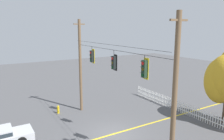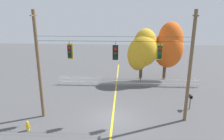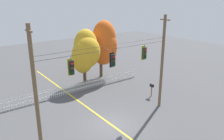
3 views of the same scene
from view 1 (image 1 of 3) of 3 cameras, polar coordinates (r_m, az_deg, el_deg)
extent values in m
plane|color=#4C4C4F|center=(17.17, 0.11, -16.49)|extent=(80.00, 80.00, 0.00)
cube|color=gold|center=(17.17, 0.11, -16.48)|extent=(0.16, 36.00, 0.01)
cylinder|color=brown|center=(20.80, -8.29, 0.98)|extent=(0.26, 0.26, 8.71)
cylinder|color=brown|center=(11.23, 15.98, -7.90)|extent=(0.26, 0.26, 8.71)
cube|color=brown|center=(20.50, -8.59, 11.79)|extent=(0.10, 1.10, 0.10)
cube|color=brown|center=(10.67, 17.10, 12.40)|extent=(0.10, 1.10, 0.10)
cylinder|color=black|center=(15.32, 0.12, 5.29)|extent=(11.55, 0.02, 0.02)
cylinder|color=black|center=(15.16, -0.69, 6.66)|extent=(11.55, 0.02, 0.02)
cylinder|color=black|center=(18.24, -5.30, 5.62)|extent=(0.03, 0.03, 0.33)
cube|color=yellow|center=(18.36, -4.90, 3.61)|extent=(0.43, 0.02, 1.21)
cube|color=black|center=(18.31, -5.26, 3.58)|extent=(0.30, 0.24, 0.97)
cylinder|color=red|center=(18.21, -5.66, 4.56)|extent=(0.20, 0.03, 0.20)
cube|color=black|center=(18.18, -5.80, 4.91)|extent=(0.22, 0.12, 0.06)
cylinder|color=#463B09|center=(18.25, -5.64, 3.55)|extent=(0.20, 0.03, 0.20)
cube|color=black|center=(18.22, -5.78, 3.90)|extent=(0.22, 0.12, 0.06)
cylinder|color=#073513|center=(18.29, -5.63, 2.54)|extent=(0.20, 0.03, 0.20)
cube|color=black|center=(18.26, -5.76, 2.89)|extent=(0.22, 0.12, 0.06)
cylinder|color=black|center=(15.18, 0.50, 4.45)|extent=(0.03, 0.03, 0.42)
cube|color=black|center=(15.34, 0.91, 1.97)|extent=(0.43, 0.02, 1.15)
cube|color=black|center=(15.27, 0.50, 1.93)|extent=(0.30, 0.24, 0.93)
cylinder|color=red|center=(15.15, 0.06, 3.05)|extent=(0.20, 0.03, 0.20)
cube|color=black|center=(15.11, -0.08, 3.47)|extent=(0.22, 0.12, 0.06)
cylinder|color=#463B09|center=(15.20, 0.06, 1.89)|extent=(0.20, 0.03, 0.20)
cube|color=black|center=(15.16, -0.08, 2.31)|extent=(0.22, 0.12, 0.06)
cylinder|color=#073513|center=(15.25, 0.06, 0.74)|extent=(0.20, 0.03, 0.20)
cube|color=black|center=(15.21, -0.08, 1.15)|extent=(0.22, 0.12, 0.06)
cylinder|color=black|center=(12.47, 8.56, 3.22)|extent=(0.03, 0.03, 0.29)
cube|color=yellow|center=(12.66, 8.93, 0.34)|extent=(0.43, 0.02, 1.25)
cube|color=#1E3323|center=(12.57, 8.47, 0.29)|extent=(0.30, 0.24, 1.01)
cylinder|color=red|center=(12.43, 8.04, 1.75)|extent=(0.20, 0.03, 0.20)
cube|color=#1E3323|center=(12.39, 7.89, 2.26)|extent=(0.22, 0.12, 0.06)
cylinder|color=#463B09|center=(12.49, 8.00, 0.23)|extent=(0.20, 0.03, 0.20)
cube|color=#1E3323|center=(12.44, 7.85, 0.73)|extent=(0.22, 0.12, 0.06)
cylinder|color=#073513|center=(12.55, 7.96, -1.28)|extent=(0.20, 0.03, 0.20)
cube|color=#1E3323|center=(12.50, 7.81, -0.79)|extent=(0.22, 0.12, 0.06)
cube|color=white|center=(26.44, 6.88, -5.33)|extent=(0.06, 0.04, 1.09)
cube|color=white|center=(26.27, 7.18, -5.45)|extent=(0.06, 0.04, 1.09)
cube|color=white|center=(26.10, 7.49, -5.56)|extent=(0.06, 0.04, 1.09)
cube|color=white|center=(25.93, 7.80, -5.68)|extent=(0.06, 0.04, 1.09)
cube|color=white|center=(25.77, 8.11, -5.80)|extent=(0.06, 0.04, 1.09)
cube|color=white|center=(25.60, 8.43, -5.92)|extent=(0.06, 0.04, 1.09)
cube|color=white|center=(25.44, 8.75, -6.04)|extent=(0.06, 0.04, 1.09)
cube|color=white|center=(25.27, 9.08, -6.16)|extent=(0.06, 0.04, 1.09)
cube|color=white|center=(25.11, 9.41, -6.29)|extent=(0.06, 0.04, 1.09)
cube|color=white|center=(24.95, 9.75, -6.41)|extent=(0.06, 0.04, 1.09)
cube|color=white|center=(24.78, 10.09, -6.54)|extent=(0.06, 0.04, 1.09)
cube|color=white|center=(24.62, 10.44, -6.67)|extent=(0.06, 0.04, 1.09)
cube|color=white|center=(24.47, 10.79, -6.80)|extent=(0.06, 0.04, 1.09)
cube|color=white|center=(24.31, 11.14, -6.93)|extent=(0.06, 0.04, 1.09)
cube|color=white|center=(24.15, 11.50, -7.06)|extent=(0.06, 0.04, 1.09)
cube|color=white|center=(23.99, 11.87, -7.19)|extent=(0.06, 0.04, 1.09)
cube|color=white|center=(23.84, 12.24, -7.33)|extent=(0.06, 0.04, 1.09)
cube|color=white|center=(23.68, 12.61, -7.46)|extent=(0.06, 0.04, 1.09)
cube|color=white|center=(23.53, 12.99, -7.60)|extent=(0.06, 0.04, 1.09)
cube|color=white|center=(23.38, 13.38, -7.74)|extent=(0.06, 0.04, 1.09)
cube|color=white|center=(23.23, 13.77, -7.88)|extent=(0.06, 0.04, 1.09)
cube|color=white|center=(23.08, 14.16, -8.03)|extent=(0.06, 0.04, 1.09)
cube|color=white|center=(22.93, 14.56, -8.17)|extent=(0.06, 0.04, 1.09)
cube|color=white|center=(22.79, 14.97, -8.31)|extent=(0.06, 0.04, 1.09)
cube|color=white|center=(22.64, 15.38, -8.46)|extent=(0.06, 0.04, 1.09)
cube|color=white|center=(22.50, 15.80, -8.61)|extent=(0.06, 0.04, 1.09)
cube|color=white|center=(22.35, 16.22, -8.76)|extent=(0.06, 0.04, 1.09)
cube|color=white|center=(22.21, 16.65, -8.91)|extent=(0.06, 0.04, 1.09)
cube|color=white|center=(22.07, 17.09, -9.06)|extent=(0.06, 0.04, 1.09)
cube|color=white|center=(21.93, 17.53, -9.22)|extent=(0.06, 0.04, 1.09)
cube|color=white|center=(21.80, 17.97, -9.37)|extent=(0.06, 0.04, 1.09)
cube|color=white|center=(21.66, 18.43, -9.53)|extent=(0.06, 0.04, 1.09)
cube|color=white|center=(21.53, 18.89, -9.69)|extent=(0.06, 0.04, 1.09)
cube|color=white|center=(21.39, 19.35, -9.85)|extent=(0.06, 0.04, 1.09)
cube|color=white|center=(21.26, 19.82, -10.01)|extent=(0.06, 0.04, 1.09)
cube|color=white|center=(21.13, 20.30, -10.17)|extent=(0.06, 0.04, 1.09)
cube|color=white|center=(21.01, 20.78, -10.33)|extent=(0.06, 0.04, 1.09)
cube|color=white|center=(20.88, 21.27, -10.50)|extent=(0.06, 0.04, 1.09)
cube|color=white|center=(20.76, 21.77, -10.66)|extent=(0.06, 0.04, 1.09)
cube|color=white|center=(20.63, 22.28, -10.83)|extent=(0.06, 0.04, 1.09)
cube|color=white|center=(20.51, 22.78, -11.00)|extent=(0.06, 0.04, 1.09)
cube|color=white|center=(20.39, 23.30, -11.17)|extent=(0.06, 0.04, 1.09)
cube|color=white|center=(20.27, 23.82, -11.34)|extent=(0.06, 0.04, 1.09)
cube|color=white|center=(20.16, 24.35, -11.51)|extent=(0.06, 0.04, 1.09)
cube|color=white|center=(20.04, 24.89, -11.68)|extent=(0.06, 0.04, 1.09)
cube|color=white|center=(19.93, 25.43, -11.86)|extent=(0.06, 0.04, 1.09)
cube|color=white|center=(19.82, 25.98, -12.03)|extent=(0.06, 0.04, 1.09)
cube|color=white|center=(19.71, 26.54, -12.21)|extent=(0.06, 0.04, 1.09)
cube|color=white|center=(19.61, 27.11, -12.38)|extent=(0.06, 0.04, 1.09)
cube|color=white|center=(20.98, 21.28, -11.03)|extent=(16.65, 0.03, 0.08)
cube|color=white|center=(20.82, 21.37, -9.86)|extent=(16.65, 0.03, 0.08)
ellipsoid|color=gold|center=(20.32, 26.44, -2.54)|extent=(2.59, 2.45, 3.86)
cylinder|color=black|center=(18.35, -23.37, -14.44)|extent=(0.18, 0.64, 0.64)
cube|color=white|center=(17.99, -20.50, -13.94)|extent=(0.20, 0.04, 0.10)
cube|color=white|center=(17.10, -19.87, -15.23)|extent=(0.20, 0.04, 0.10)
cylinder|color=gold|center=(21.44, -13.89, -10.18)|extent=(0.22, 0.22, 0.61)
sphere|color=gold|center=(21.31, -13.94, -9.24)|extent=(0.20, 0.20, 0.20)
cylinder|color=gold|center=(21.57, -14.02, -9.97)|extent=(0.08, 0.08, 0.08)
cylinder|color=gold|center=(21.30, -13.78, -10.23)|extent=(0.08, 0.08, 0.08)
camera|label=2|loc=(14.25, -62.87, 7.52)|focal=32.69mm
camera|label=3|loc=(23.61, -45.74, 13.00)|focal=36.29mm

